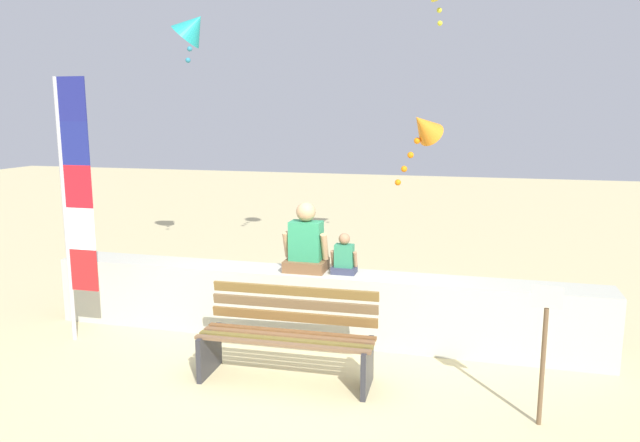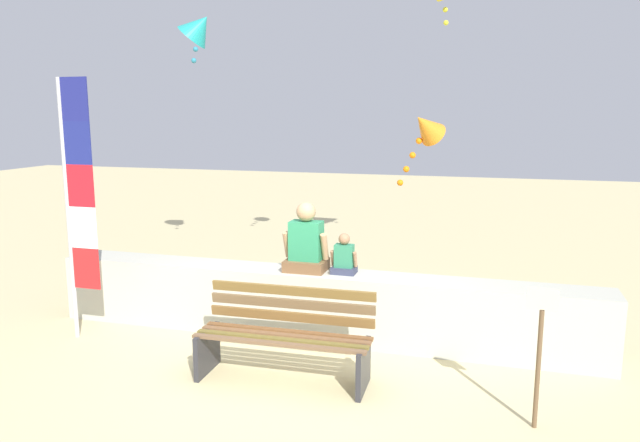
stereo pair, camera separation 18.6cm
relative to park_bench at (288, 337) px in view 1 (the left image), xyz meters
The scene contains 9 objects.
ground_plane 0.44m from the park_bench, 99.87° to the left, with size 40.00×40.00×0.00m, color #CEC08B.
seawall_ledge 1.13m from the park_bench, 91.17° to the left, with size 6.50×0.51×0.80m, color beige.
park_bench is the anchor object (origin of this frame).
person_adult 1.35m from the park_bench, 97.01° to the left, with size 0.53×0.39×0.81m.
person_child 1.32m from the park_bench, 74.81° to the left, with size 0.31×0.22×0.47m.
flag_banner 2.93m from the park_bench, behind, with size 0.39×0.05×3.00m.
kite_teal 5.74m from the park_bench, 126.62° to the left, with size 0.74×0.65×0.91m.
kite_orange 3.06m from the park_bench, 61.86° to the left, with size 0.65×0.60×1.00m.
sign_post 2.39m from the park_bench, ahead, with size 0.24×0.05×1.22m.
Camera 1 is at (1.75, -5.48, 2.61)m, focal length 33.51 mm.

